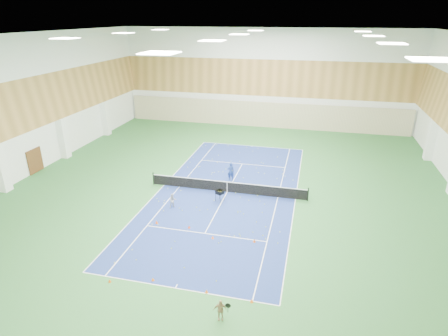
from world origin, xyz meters
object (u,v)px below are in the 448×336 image
object	(u,v)px
child_court	(173,201)
child_apron	(220,310)
tennis_net	(227,186)
ball_cart	(220,196)
coach	(231,171)

from	to	relation	value
child_court	child_apron	distance (m)	11.70
tennis_net	ball_cart	world-z (taller)	tennis_net
child_apron	ball_cart	world-z (taller)	child_apron
tennis_net	ball_cart	distance (m)	1.70
coach	child_apron	distance (m)	16.17
child_apron	ball_cart	distance (m)	12.10
tennis_net	coach	distance (m)	2.49
ball_cart	child_apron	bearing A→B (deg)	-50.66
tennis_net	child_apron	bearing A→B (deg)	-78.07
coach	ball_cart	distance (m)	4.17
child_apron	coach	bearing A→B (deg)	85.70
ball_cart	tennis_net	bearing A→B (deg)	108.79
tennis_net	child_court	xyz separation A→B (m)	(-3.34, -3.46, 0.00)
coach	child_court	xyz separation A→B (m)	(-3.08, -5.93, -0.26)
child_apron	child_court	bearing A→B (deg)	106.50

